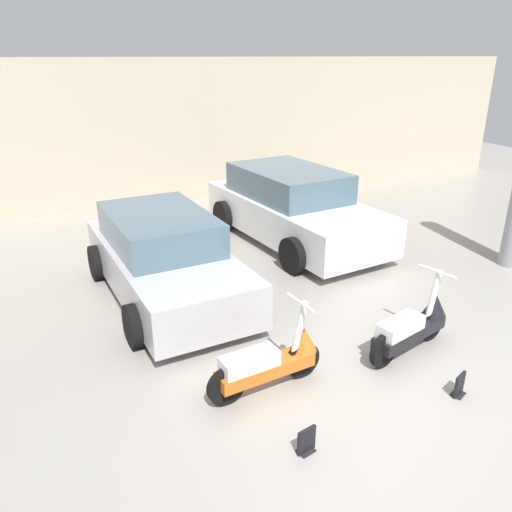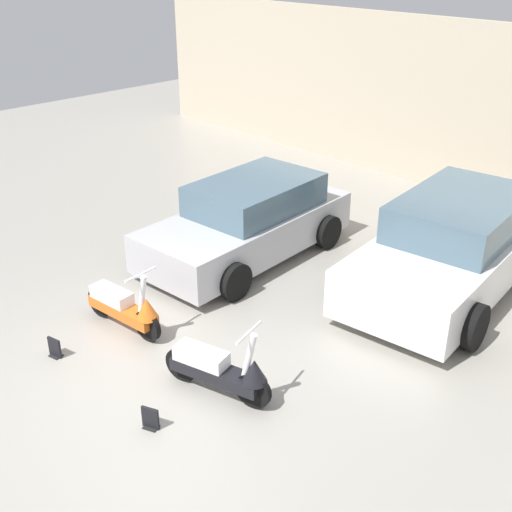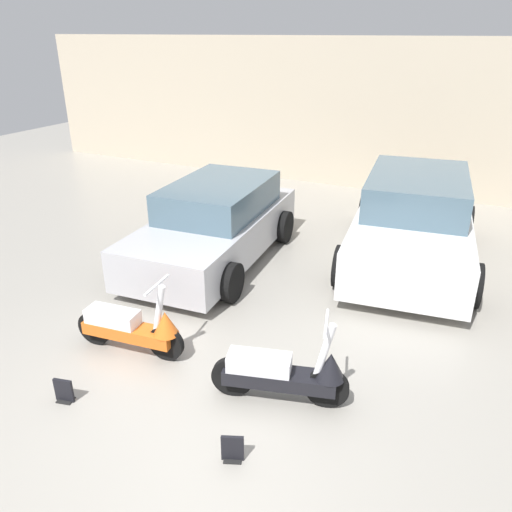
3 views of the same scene
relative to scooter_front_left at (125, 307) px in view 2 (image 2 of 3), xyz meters
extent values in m
plane|color=#9E998E|center=(1.21, -0.47, -0.34)|extent=(28.00, 28.00, 0.00)
cube|color=beige|center=(1.21, 7.77, 1.34)|extent=(19.60, 0.12, 3.36)
cylinder|color=black|center=(0.41, 0.05, -0.13)|extent=(0.44, 0.12, 0.43)
cylinder|color=black|center=(-0.54, -0.06, -0.13)|extent=(0.44, 0.12, 0.43)
cube|color=orange|center=(-0.06, -0.01, -0.07)|extent=(1.15, 0.39, 0.15)
cube|color=white|center=(-0.26, -0.03, 0.08)|extent=(0.65, 0.32, 0.17)
cylinder|color=white|center=(0.36, 0.04, 0.30)|extent=(0.21, 0.10, 0.61)
cylinder|color=white|center=(0.36, 0.04, 0.61)|extent=(0.09, 0.50, 0.03)
cone|color=orange|center=(0.43, 0.05, 0.14)|extent=(0.32, 0.32, 0.28)
cylinder|color=black|center=(2.32, 0.10, -0.13)|extent=(0.44, 0.19, 0.44)
cylinder|color=black|center=(1.39, -0.15, -0.13)|extent=(0.44, 0.19, 0.44)
cube|color=black|center=(1.85, -0.03, -0.07)|extent=(1.17, 0.56, 0.15)
cube|color=white|center=(1.65, -0.08, 0.09)|extent=(0.68, 0.41, 0.17)
cylinder|color=white|center=(2.27, 0.09, 0.31)|extent=(0.21, 0.12, 0.62)
cylinder|color=white|center=(2.27, 0.09, 0.62)|extent=(0.16, 0.49, 0.03)
cone|color=black|center=(2.33, 0.11, 0.15)|extent=(0.36, 0.36, 0.28)
cube|color=#B7B7BC|center=(-0.48, 2.66, 0.12)|extent=(1.82, 3.81, 0.62)
cube|color=slate|center=(-0.49, 2.89, 0.67)|extent=(1.51, 2.17, 0.48)
cylinder|color=black|center=(0.41, 1.58, -0.06)|extent=(0.24, 0.58, 0.56)
cylinder|color=black|center=(-1.18, 1.46, -0.06)|extent=(0.24, 0.58, 0.56)
cylinder|color=black|center=(0.23, 3.87, -0.06)|extent=(0.24, 0.58, 0.56)
cylinder|color=black|center=(-1.36, 3.75, -0.06)|extent=(0.24, 0.58, 0.56)
cube|color=white|center=(2.39, 4.05, 0.17)|extent=(2.20, 4.27, 0.68)
cube|color=slate|center=(2.36, 4.29, 0.78)|extent=(1.77, 2.46, 0.54)
cylinder|color=black|center=(3.43, 2.90, -0.03)|extent=(0.29, 0.65, 0.62)
cylinder|color=black|center=(1.67, 2.68, -0.03)|extent=(0.29, 0.65, 0.62)
cylinder|color=black|center=(1.36, 5.20, -0.03)|extent=(0.29, 0.65, 0.62)
cube|color=black|center=(-0.10, -1.00, -0.34)|extent=(0.18, 0.15, 0.01)
cube|color=black|center=(-0.10, -1.00, -0.21)|extent=(0.20, 0.07, 0.26)
cube|color=black|center=(1.80, -0.92, -0.34)|extent=(0.19, 0.17, 0.01)
cube|color=black|center=(1.80, -0.92, -0.21)|extent=(0.20, 0.11, 0.26)
camera|label=1|loc=(-1.96, -4.12, 3.07)|focal=35.00mm
camera|label=2|loc=(6.40, -3.85, 4.38)|focal=45.00mm
camera|label=3|loc=(3.42, -3.77, 3.12)|focal=35.00mm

